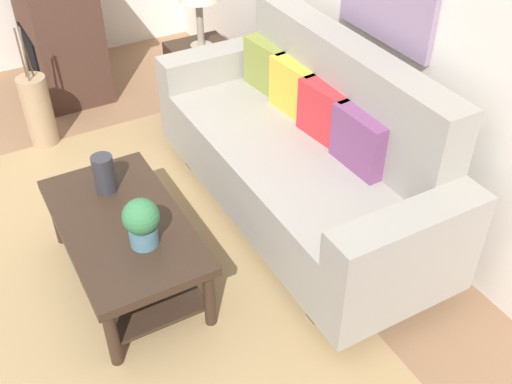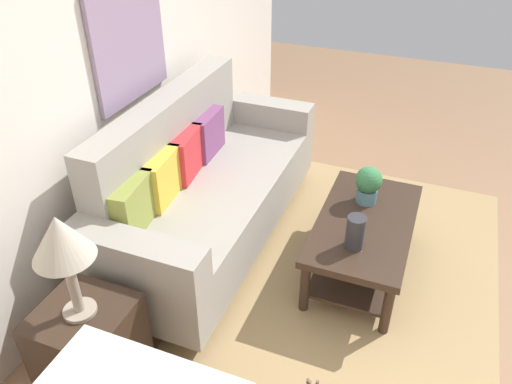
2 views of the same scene
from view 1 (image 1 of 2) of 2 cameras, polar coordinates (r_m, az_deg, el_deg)
name	(u,v)px [view 1 (image 1 of 2)]	position (r m, az deg, el deg)	size (l,w,h in m)	color
ground_plane	(39,294)	(3.54, -19.56, -8.98)	(9.57, 9.57, 0.00)	#8C6647
area_rug	(127,262)	(3.59, -11.91, -6.38)	(2.88, 1.85, 0.01)	#A38456
couch	(304,155)	(3.60, 4.51, 3.45)	(2.14, 0.84, 1.08)	gray
throw_pillow_olive	(267,67)	(4.01, 1.05, 11.61)	(0.36, 0.12, 0.32)	olive
throw_pillow_mustard	(294,88)	(3.76, 3.59, 9.62)	(0.36, 0.12, 0.32)	gold
throw_pillow_crimson	(325,113)	(3.53, 6.46, 7.34)	(0.36, 0.12, 0.32)	red
throw_pillow_plum	(360,141)	(3.31, 9.68, 4.71)	(0.36, 0.12, 0.32)	#7A4270
coffee_table	(125,238)	(3.27, -12.16, -4.18)	(1.10, 0.60, 0.43)	#332319
tabletop_vase	(104,174)	(3.36, -13.99, 1.67)	(0.12, 0.12, 0.22)	#2D2D33
potted_plant_tabletop	(142,222)	(2.95, -10.63, -2.72)	(0.18, 0.18, 0.26)	slate
side_table	(204,82)	(4.70, -4.92, 10.22)	(0.44, 0.44, 0.56)	#332319
fireplace	(56,19)	(5.21, -18.14, 15.09)	(1.02, 0.58, 1.16)	#472D23
floor_vase	(38,112)	(4.60, -19.64, 7.09)	(0.20, 0.20, 0.53)	tan
floor_vase_branch_a	(24,54)	(4.38, -20.81, 11.92)	(0.01, 0.01, 0.36)	brown
floor_vase_branch_b	(26,52)	(4.41, -20.67, 12.12)	(0.01, 0.01, 0.36)	brown
floor_vase_branch_c	(21,53)	(4.41, -21.11, 11.99)	(0.01, 0.01, 0.36)	brown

